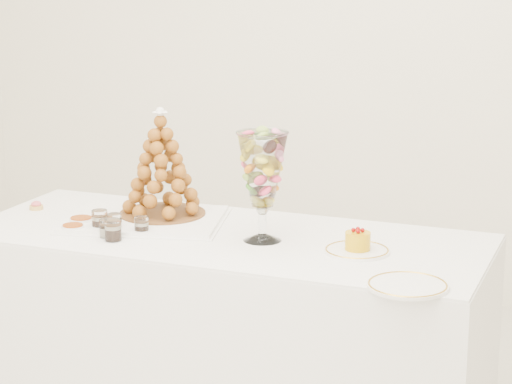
% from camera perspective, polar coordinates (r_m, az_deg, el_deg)
% --- Properties ---
extents(buffet_table, '(1.90, 0.77, 0.72)m').
position_cam_1_polar(buffet_table, '(3.72, -1.77, -7.78)').
color(buffet_table, white).
rests_on(buffet_table, ground).
extents(lace_tray, '(0.66, 0.55, 0.02)m').
position_cam_1_polar(lace_tray, '(3.78, -6.36, -1.58)').
color(lace_tray, white).
rests_on(lace_tray, buffet_table).
extents(macaron_vase, '(0.18, 0.18, 0.39)m').
position_cam_1_polar(macaron_vase, '(3.47, 0.37, 1.22)').
color(macaron_vase, white).
rests_on(macaron_vase, buffet_table).
extents(cake_plate, '(0.22, 0.22, 0.01)m').
position_cam_1_polar(cake_plate, '(3.41, 5.79, -3.37)').
color(cake_plate, white).
rests_on(cake_plate, buffet_table).
extents(spare_plate, '(0.25, 0.25, 0.01)m').
position_cam_1_polar(spare_plate, '(3.08, 8.66, -5.32)').
color(spare_plate, white).
rests_on(spare_plate, buffet_table).
extents(pink_tart, '(0.05, 0.05, 0.03)m').
position_cam_1_polar(pink_tart, '(4.04, -12.45, -0.78)').
color(pink_tart, tan).
rests_on(pink_tart, buffet_table).
extents(verrine_a, '(0.07, 0.07, 0.08)m').
position_cam_1_polar(verrine_a, '(3.68, -8.92, -1.62)').
color(verrine_a, white).
rests_on(verrine_a, buffet_table).
extents(verrine_b, '(0.06, 0.06, 0.07)m').
position_cam_1_polar(verrine_b, '(3.65, -8.09, -1.77)').
color(verrine_b, white).
rests_on(verrine_b, buffet_table).
extents(verrine_c, '(0.06, 0.06, 0.07)m').
position_cam_1_polar(verrine_c, '(3.61, -6.56, -1.95)').
color(verrine_c, white).
rests_on(verrine_c, buffet_table).
extents(verrine_d, '(0.06, 0.06, 0.06)m').
position_cam_1_polar(verrine_d, '(3.60, -8.57, -2.06)').
color(verrine_d, white).
rests_on(verrine_d, buffet_table).
extents(verrine_e, '(0.07, 0.07, 0.08)m').
position_cam_1_polar(verrine_e, '(3.55, -8.17, -2.16)').
color(verrine_e, white).
rests_on(verrine_e, buffet_table).
extents(ramekin_back, '(0.09, 0.09, 0.03)m').
position_cam_1_polar(ramekin_back, '(3.77, -9.96, -1.69)').
color(ramekin_back, white).
rests_on(ramekin_back, buffet_table).
extents(ramekin_front, '(0.08, 0.08, 0.03)m').
position_cam_1_polar(ramekin_front, '(3.68, -10.42, -2.09)').
color(ramekin_front, white).
rests_on(ramekin_front, buffet_table).
extents(croquembouche, '(0.34, 0.34, 0.41)m').
position_cam_1_polar(croquembouche, '(3.77, -5.43, 1.67)').
color(croquembouche, brown).
rests_on(croquembouche, lace_tray).
extents(mousse_cake, '(0.09, 0.09, 0.08)m').
position_cam_1_polar(mousse_cake, '(3.40, 5.83, -2.78)').
color(mousse_cake, '#D7A10A').
rests_on(mousse_cake, cake_plate).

